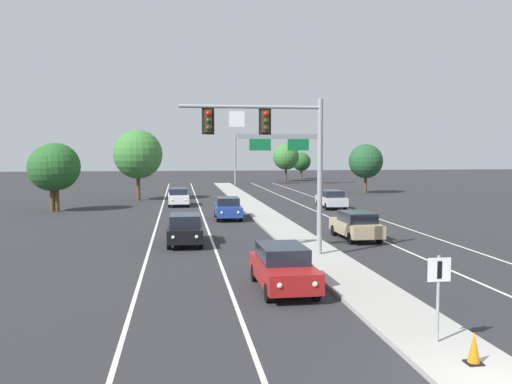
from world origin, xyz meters
name	(u,v)px	position (x,y,z in m)	size (l,w,h in m)	color
median_island	(304,244)	(0.00, 18.00, 0.07)	(2.40, 110.00, 0.15)	#9E9B93
lane_stripe_oncoming_center	(208,229)	(-4.70, 25.00, 0.00)	(0.14, 100.00, 0.01)	silver
lane_stripe_receding_center	(349,226)	(4.70, 25.00, 0.00)	(0.14, 100.00, 0.01)	silver
edge_stripe_left	(155,230)	(-8.00, 25.00, 0.00)	(0.14, 100.00, 0.01)	silver
edge_stripe_right	(397,225)	(8.00, 25.00, 0.00)	(0.14, 100.00, 0.01)	silver
overhead_signal_mast	(276,144)	(-2.06, 14.80, 5.30)	(6.57, 0.44, 7.20)	gray
median_sign_post	(439,286)	(-0.06, 2.80, 1.59)	(0.60, 0.10, 2.20)	gray
car_oncoming_red	(283,267)	(-2.83, 9.07, 0.82)	(1.88, 4.50, 1.58)	maroon
car_oncoming_black	(185,229)	(-6.18, 19.34, 0.82)	(1.88, 4.49, 1.58)	black
car_oncoming_blue	(228,208)	(-2.97, 29.81, 0.82)	(1.88, 4.49, 1.58)	navy
car_oncoming_white	(178,197)	(-6.57, 40.27, 0.82)	(1.91, 4.51, 1.58)	silver
car_receding_tan	(356,225)	(3.34, 19.50, 0.82)	(1.89, 4.50, 1.58)	tan
car_receding_silver	(331,199)	(6.61, 36.08, 0.82)	(1.87, 4.49, 1.58)	#B7B7BC
traffic_cone_median_nose	(474,348)	(0.09, 1.34, 0.51)	(0.36, 0.36, 0.74)	black
highway_sign_gantry	(279,143)	(8.20, 69.93, 6.16)	(13.28, 0.42, 7.50)	gray
tree_far_right_c	(286,157)	(10.88, 78.33, 4.03)	(4.26, 4.26, 6.17)	#4C3823
tree_far_right_b	(301,162)	(14.97, 84.95, 3.10)	(3.29, 3.29, 4.77)	#4C3823
tree_far_left_a	(56,167)	(-16.44, 36.80, 3.68)	(3.90, 3.90, 5.64)	#4C3823
tree_far_left_c	(138,154)	(-10.55, 46.29, 4.63)	(4.90, 4.90, 7.10)	#4C3823
tree_far_right_a	(366,161)	(15.23, 51.96, 3.77)	(4.00, 4.00, 5.78)	#4C3823
tree_far_left_b	(51,168)	(-16.79, 36.72, 3.59)	(3.80, 3.80, 5.50)	#4C3823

